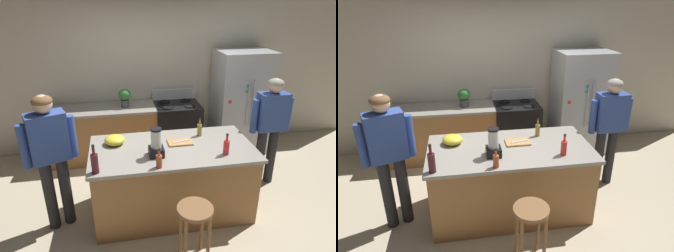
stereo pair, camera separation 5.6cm
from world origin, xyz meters
TOP-DOWN VIEW (x-y plane):
  - ground_plane at (0.00, 0.00)m, footprint 14.00×14.00m
  - back_wall at (0.00, 1.95)m, footprint 8.00×0.10m
  - kitchen_island at (0.00, 0.00)m, footprint 1.96×1.00m
  - back_counter_run at (-0.80, 1.55)m, footprint 2.00×0.64m
  - refrigerator at (1.50, 1.50)m, footprint 0.90×0.73m
  - stove_range at (0.38, 1.52)m, footprint 0.76×0.65m
  - person_by_island_left at (-1.37, -0.04)m, footprint 0.58×0.35m
  - person_by_sink_right at (1.45, 0.37)m, footprint 0.59×0.23m
  - bar_stool at (0.06, -0.85)m, footprint 0.36×0.36m
  - potted_plant at (-0.49, 1.55)m, footprint 0.20×0.20m
  - blender_appliance at (-0.22, -0.16)m, footprint 0.17×0.17m
  - bottle_soda at (0.57, -0.27)m, footprint 0.07×0.07m
  - bottle_wine at (-0.88, -0.41)m, footprint 0.08×0.08m
  - bottle_vinegar at (0.41, 0.26)m, footprint 0.06×0.06m
  - bottle_cooking_sauce at (-0.22, -0.42)m, footprint 0.06×0.06m
  - mixing_bowl at (-0.68, 0.21)m, footprint 0.25×0.25m
  - cutting_board at (0.11, 0.10)m, footprint 0.30×0.20m
  - chef_knife at (0.13, 0.10)m, footprint 0.22×0.08m

SIDE VIEW (x-z plane):
  - ground_plane at x=0.00m, z-range 0.00..0.00m
  - back_counter_run at x=-0.80m, z-range 0.00..0.90m
  - kitchen_island at x=0.00m, z-range 0.00..0.90m
  - stove_range at x=0.38m, z-range -0.08..1.00m
  - bar_stool at x=0.06m, z-range 0.19..0.86m
  - refrigerator at x=1.50m, z-range 0.00..1.76m
  - cutting_board at x=0.11m, z-range 0.90..0.92m
  - chef_knife at x=0.13m, z-range 0.92..0.93m
  - mixing_bowl at x=-0.68m, z-range 0.90..1.01m
  - person_by_sink_right at x=1.45m, z-range 0.17..1.76m
  - bottle_cooking_sauce at x=-0.22m, z-range 0.87..1.09m
  - bottle_vinegar at x=0.41m, z-range 0.87..1.11m
  - bottle_soda at x=0.57m, z-range 0.87..1.12m
  - person_by_island_left at x=-1.37m, z-range 0.18..1.82m
  - bottle_wine at x=-0.88m, z-range 0.86..1.18m
  - blender_appliance at x=-0.22m, z-range 0.88..1.21m
  - potted_plant at x=-0.49m, z-range 0.93..1.23m
  - back_wall at x=0.00m, z-range 0.00..2.70m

